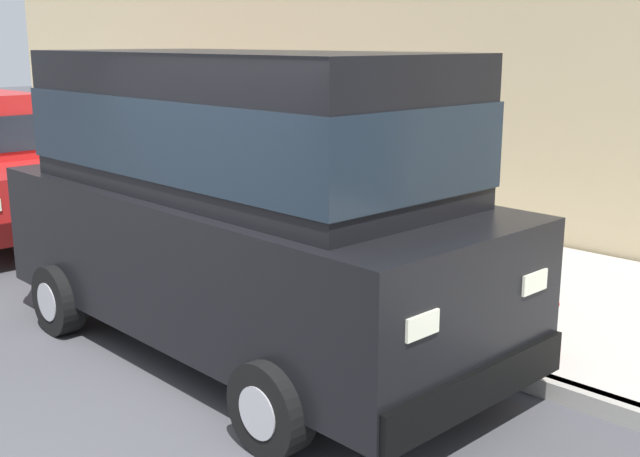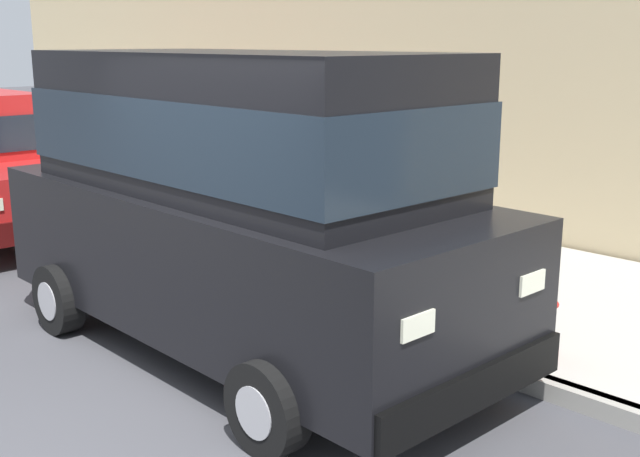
{
  "view_description": "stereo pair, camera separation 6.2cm",
  "coord_description": "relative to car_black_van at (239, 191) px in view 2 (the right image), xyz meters",
  "views": [
    {
      "loc": [
        -1.88,
        -4.26,
        2.61
      ],
      "look_at": [
        3.3,
        0.89,
        0.85
      ],
      "focal_mm": 44.07,
      "sensor_mm": 36.0,
      "label": 1
    },
    {
      "loc": [
        -1.84,
        -4.31,
        2.61
      ],
      "look_at": [
        3.3,
        0.89,
        0.85
      ],
      "focal_mm": 44.07,
      "sensor_mm": 36.0,
      "label": 2
    }
  ],
  "objects": [
    {
      "name": "sidewalk",
      "position": [
        2.85,
        -0.67,
        -1.32
      ],
      "size": [
        3.6,
        64.0,
        0.14
      ],
      "primitive_type": "cube",
      "color": "#A8A59E",
      "rests_on": "ground"
    },
    {
      "name": "curb",
      "position": [
        1.05,
        -0.67,
        -1.32
      ],
      "size": [
        0.16,
        64.0,
        0.14
      ],
      "primitive_type": "cube",
      "color": "gray",
      "rests_on": "ground"
    },
    {
      "name": "car_black_van",
      "position": [
        0.0,
        0.0,
        0.0
      ],
      "size": [
        2.23,
        4.95,
        2.52
      ],
      "color": "black",
      "rests_on": "ground"
    },
    {
      "name": "fire_hydrant",
      "position": [
        1.5,
        -2.0,
        -0.92
      ],
      "size": [
        0.34,
        0.24,
        0.72
      ],
      "color": "red",
      "rests_on": "sidewalk"
    },
    {
      "name": "dog_white",
      "position": [
        2.9,
        0.59,
        -0.97
      ],
      "size": [
        0.46,
        0.67,
        0.49
      ],
      "color": "white",
      "rests_on": "sidewalk"
    },
    {
      "name": "building_facade",
      "position": [
        4.95,
        3.6,
        1.1
      ],
      "size": [
        0.5,
        20.0,
        5.0
      ],
      "primitive_type": "cube",
      "color": "tan",
      "rests_on": "ground"
    }
  ]
}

